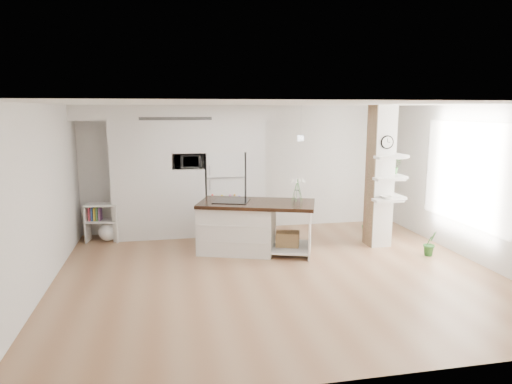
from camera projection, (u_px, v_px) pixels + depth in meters
floor at (278, 274)px, 7.37m from camera, size 7.00×6.00×0.01m
room at (279, 159)px, 7.03m from camera, size 7.04×6.04×2.72m
cabinet_wall at (179, 164)px, 9.40m from camera, size 4.00×0.71×2.70m
refrigerator at (224, 192)px, 9.70m from camera, size 0.78×0.69×1.75m
column at (386, 177)px, 8.67m from camera, size 0.69×0.90×2.70m
window at (466, 173)px, 8.05m from camera, size 0.00×2.40×2.40m
pendant_light at (378, 140)px, 7.45m from camera, size 0.12×0.12×0.10m
kitchen_island at (244, 225)px, 8.47m from camera, size 2.31×1.63×1.51m
bookshelf at (105, 225)px, 9.15m from camera, size 0.69×0.45×0.76m
floor_plant_a at (430, 243)px, 8.25m from camera, size 0.30×0.27×0.46m
floor_plant_b at (368, 224)px, 9.70m from camera, size 0.32×0.32×0.44m
microwave at (188, 161)px, 9.37m from camera, size 0.54×0.37×0.30m
shelf_plant at (394, 166)px, 8.85m from camera, size 0.27×0.23×0.30m
decor_bowl at (387, 197)px, 8.49m from camera, size 0.22×0.22×0.05m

